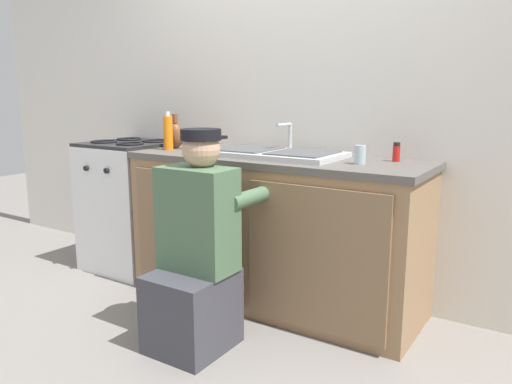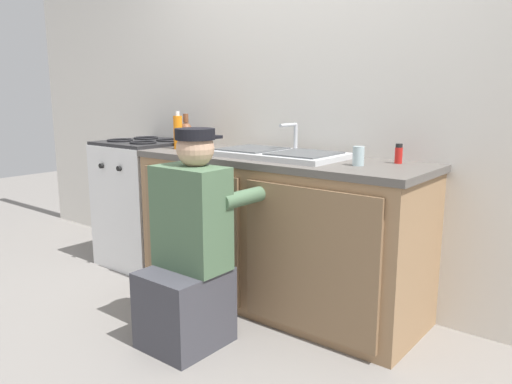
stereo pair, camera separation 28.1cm
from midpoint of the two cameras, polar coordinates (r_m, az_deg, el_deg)
The scene contains 13 objects.
ground_plane at distance 2.97m, azimuth 1.56°, elevation -14.21°, with size 12.00×12.00×0.00m, color gray.
back_wall at distance 3.22m, azimuth 8.78°, elevation 10.67°, with size 6.00×0.10×2.50m, color silver.
counter_cabinet at distance 3.04m, azimuth 4.92°, elevation -4.88°, with size 1.78×0.62×0.87m.
countertop at distance 2.95m, azimuth 5.17°, elevation 3.65°, with size 1.82×0.62×0.04m, color #5B5651.
sink_double_basin at distance 2.95m, azimuth 5.21°, elevation 4.40°, with size 0.80×0.44×0.19m.
stove_range at distance 3.82m, azimuth -10.29°, elevation -1.16°, with size 0.58×0.62×0.94m.
plumber_person at distance 2.55m, azimuth -4.49°, elevation -7.43°, with size 0.42×0.61×1.10m.
cell_phone at distance 3.22m, azimuth -3.85°, elevation 4.77°, with size 0.07×0.14×0.01m.
vase_decorative at distance 3.45m, azimuth -5.67°, elevation 6.57°, with size 0.10×0.10×0.23m.
water_glass at distance 2.65m, azimuth 14.64°, elevation 3.98°, with size 0.06×0.06×0.10m.
soap_bottle_orange at distance 3.36m, azimuth -6.54°, elevation 6.82°, with size 0.06×0.06×0.25m.
spice_bottle_red at distance 2.79m, azimuth 18.81°, elevation 4.12°, with size 0.04×0.04×0.10m.
condiment_jar at distance 3.40m, azimuth -3.77°, elevation 6.09°, with size 0.07×0.07×0.13m.
Camera 2 is at (1.72, -2.06, 1.27)m, focal length 35.00 mm.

